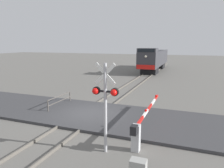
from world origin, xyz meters
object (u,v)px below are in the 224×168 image
object	(u,v)px
crossing_signal	(105,98)
crossing_gate	(141,126)
locomotive	(154,59)
guard_railing	(60,100)

from	to	relation	value
crossing_signal	crossing_gate	size ratio (longest dim) A/B	0.60
locomotive	crossing_gate	bearing A→B (deg)	-81.58
crossing_signal	locomotive	bearing A→B (deg)	95.60
crossing_signal	guard_railing	world-z (taller)	crossing_signal
crossing_signal	guard_railing	bearing A→B (deg)	139.65
crossing_signal	guard_railing	distance (m)	7.73
crossing_gate	crossing_signal	bearing A→B (deg)	-129.92
crossing_signal	guard_railing	xyz separation A→B (m)	(-5.72, 4.86, -1.86)
locomotive	guard_railing	size ratio (longest dim) A/B	5.20
locomotive	crossing_gate	xyz separation A→B (m)	(4.11, -27.78, -1.24)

